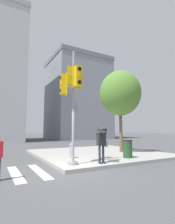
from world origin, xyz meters
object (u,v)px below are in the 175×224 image
at_px(traffic_signal_pole, 72,91).
at_px(street_tree, 120,93).
at_px(trash_bin, 128,149).
at_px(fire_hydrant, 71,151).
at_px(person_photographer, 102,141).

relative_size(traffic_signal_pole, street_tree, 0.90).
distance_m(traffic_signal_pole, trash_bin, 4.52).
bearing_deg(street_tree, trash_bin, -122.39).
bearing_deg(street_tree, fire_hydrant, -169.72).
bearing_deg(traffic_signal_pole, street_tree, 26.32).
bearing_deg(fire_hydrant, street_tree, 10.28).
height_order(person_photographer, trash_bin, person_photographer).
height_order(person_photographer, fire_hydrant, person_photographer).
relative_size(person_photographer, trash_bin, 1.72).
distance_m(traffic_signal_pole, fire_hydrant, 3.46).
xyz_separation_m(fire_hydrant, trash_bin, (2.74, -1.45, 0.09)).
height_order(fire_hydrant, trash_bin, trash_bin).
bearing_deg(person_photographer, trash_bin, 16.00).
relative_size(street_tree, trash_bin, 6.00).
xyz_separation_m(person_photographer, trash_bin, (2.11, 0.61, -0.51)).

